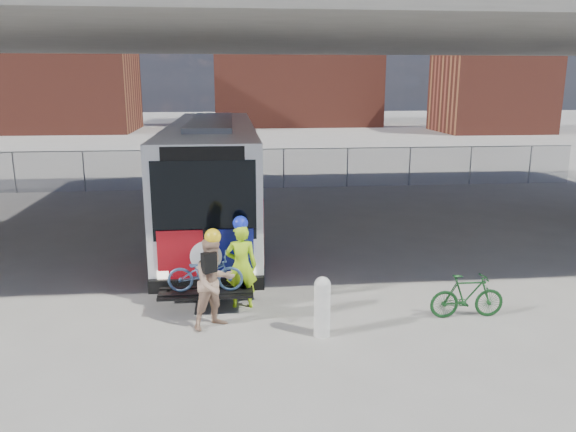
{
  "coord_description": "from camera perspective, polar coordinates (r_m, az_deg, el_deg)",
  "views": [
    {
      "loc": [
        -1.38,
        -13.69,
        4.84
      ],
      "look_at": [
        -0.03,
        -0.28,
        1.6
      ],
      "focal_mm": 35.0,
      "sensor_mm": 36.0,
      "label": 1
    }
  ],
  "objects": [
    {
      "name": "ground",
      "position": [
        14.58,
        0.02,
        -5.86
      ],
      "size": [
        160.0,
        160.0,
        0.0
      ],
      "primitive_type": "plane",
      "color": "#9E9991",
      "rests_on": "ground"
    },
    {
      "name": "bus",
      "position": [
        18.18,
        -7.65,
        4.76
      ],
      "size": [
        2.67,
        12.9,
        3.69
      ],
      "color": "silver",
      "rests_on": "ground"
    },
    {
      "name": "overpass",
      "position": [
        17.82,
        -1.34,
        19.0
      ],
      "size": [
        40.0,
        16.0,
        7.95
      ],
      "color": "#605E59",
      "rests_on": "ground"
    },
    {
      "name": "chainlink_fence",
      "position": [
        25.95,
        -2.65,
        5.94
      ],
      "size": [
        30.0,
        0.06,
        30.0
      ],
      "color": "gray",
      "rests_on": "ground"
    },
    {
      "name": "brick_buildings",
      "position": [
        61.97,
        -3.43,
        14.03
      ],
      "size": [
        54.0,
        22.0,
        12.0
      ],
      "color": "brown",
      "rests_on": "ground"
    },
    {
      "name": "smokestack",
      "position": [
        70.8,
        7.26,
        19.62
      ],
      "size": [
        2.2,
        2.2,
        25.0
      ],
      "primitive_type": "cylinder",
      "color": "brown",
      "rests_on": "ground"
    },
    {
      "name": "bollard",
      "position": [
        10.98,
        3.49,
        -8.95
      ],
      "size": [
        0.32,
        0.32,
        1.21
      ],
      "color": "white",
      "rests_on": "ground"
    },
    {
      "name": "cyclist_hivis",
      "position": [
        12.25,
        -4.78,
        -4.84
      ],
      "size": [
        0.7,
        0.47,
        2.06
      ],
      "rotation": [
        0.0,
        0.0,
        3.11
      ],
      "color": "#B9F71A",
      "rests_on": "ground"
    },
    {
      "name": "cyclist_tan",
      "position": [
        11.32,
        -7.52,
        -6.6
      ],
      "size": [
        1.15,
        1.09,
        2.05
      ],
      "rotation": [
        0.0,
        0.0,
        0.57
      ],
      "color": "tan",
      "rests_on": "ground"
    },
    {
      "name": "bike_parked",
      "position": [
        12.41,
        17.74,
        -7.76
      ],
      "size": [
        1.58,
        0.46,
        0.95
      ],
      "primitive_type": "imported",
      "rotation": [
        0.0,
        0.0,
        1.56
      ],
      "color": "#15421A",
      "rests_on": "ground"
    }
  ]
}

